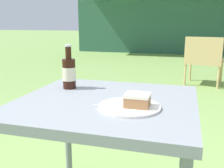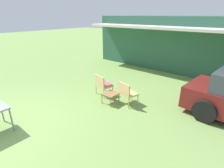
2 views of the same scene
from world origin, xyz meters
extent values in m
cube|color=#2D5B47|center=(0.74, 10.30, 1.47)|extent=(8.58, 4.43, 2.93)
cylinder|color=tan|center=(0.96, 3.86, 0.19)|extent=(0.04, 0.04, 0.37)
cylinder|color=tan|center=(0.43, 3.97, 0.19)|extent=(0.04, 0.04, 0.37)
cylinder|color=tan|center=(0.87, 3.44, 0.19)|extent=(0.04, 0.04, 0.37)
cylinder|color=tan|center=(0.34, 3.55, 0.19)|extent=(0.04, 0.04, 0.37)
cube|color=tan|center=(0.65, 3.70, 0.40)|extent=(0.69, 0.60, 0.06)
cube|color=tan|center=(0.60, 3.49, 0.64)|extent=(0.59, 0.17, 0.40)
cube|color=#CC5670|center=(0.65, 3.70, 0.46)|extent=(0.61, 0.52, 0.05)
cube|color=gray|center=(0.00, 0.00, 0.72)|extent=(0.80, 0.74, 0.04)
cylinder|color=gray|center=(-0.36, 0.33, 0.35)|extent=(0.04, 0.04, 0.70)
cylinder|color=gray|center=(0.36, 0.33, 0.35)|extent=(0.04, 0.04, 0.70)
cylinder|color=white|center=(0.13, -0.08, 0.74)|extent=(0.26, 0.26, 0.01)
cube|color=#9E6B42|center=(0.16, -0.08, 0.77)|extent=(0.10, 0.09, 0.04)
cube|color=silver|center=(0.16, -0.08, 0.79)|extent=(0.10, 0.09, 0.01)
cylinder|color=black|center=(-0.25, 0.15, 0.81)|extent=(0.07, 0.07, 0.16)
cylinder|color=black|center=(-0.25, 0.15, 0.92)|extent=(0.03, 0.03, 0.06)
cylinder|color=silver|center=(-0.25, 0.15, 0.96)|extent=(0.04, 0.04, 0.01)
cylinder|color=beige|center=(-0.25, 0.15, 0.81)|extent=(0.07, 0.07, 0.07)
cube|color=silver|center=(0.07, -0.10, 0.74)|extent=(0.18, 0.02, 0.01)
camera|label=1|loc=(0.34, -1.09, 1.08)|focal=42.00mm
camera|label=2|loc=(5.04, -0.96, 3.01)|focal=28.00mm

